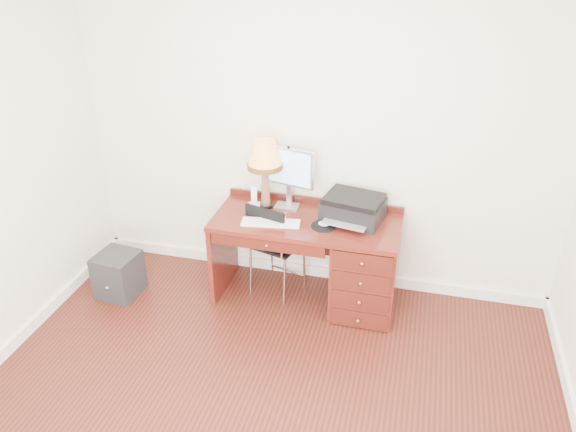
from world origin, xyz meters
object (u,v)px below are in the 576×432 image
(chair, at_px, (275,239))
(equipment_box, at_px, (119,274))
(monitor, at_px, (288,170))
(phone, at_px, (254,202))
(leg_lamp, at_px, (265,159))
(desk, at_px, (344,260))
(printer, at_px, (353,208))

(chair, xyz_separation_m, equipment_box, (-1.29, -0.38, -0.32))
(monitor, distance_m, phone, 0.39)
(leg_lamp, height_order, equipment_box, leg_lamp)
(desk, relative_size, printer, 2.89)
(printer, xyz_separation_m, chair, (-0.63, -0.07, -0.34))
(chair, bearing_deg, printer, 22.56)
(desk, xyz_separation_m, monitor, (-0.53, 0.20, 0.66))
(chair, relative_size, equipment_box, 2.20)
(desk, relative_size, phone, 7.53)
(leg_lamp, bearing_deg, desk, -11.00)
(desk, distance_m, phone, 0.88)
(printer, bearing_deg, desk, -98.29)
(leg_lamp, bearing_deg, equipment_box, -157.49)
(equipment_box, bearing_deg, phone, 27.87)
(leg_lamp, distance_m, chair, 0.69)
(desk, relative_size, chair, 1.77)
(phone, bearing_deg, leg_lamp, 18.86)
(monitor, xyz_separation_m, equipment_box, (-1.35, -0.56, -0.88))
(leg_lamp, distance_m, equipment_box, 1.62)
(chair, bearing_deg, leg_lamp, 152.19)
(phone, relative_size, equipment_box, 0.52)
(printer, xyz_separation_m, phone, (-0.82, -0.02, -0.04))
(monitor, height_order, phone, monitor)
(monitor, distance_m, equipment_box, 1.71)
(printer, distance_m, phone, 0.82)
(printer, height_order, phone, printer)
(phone, xyz_separation_m, chair, (0.19, -0.05, -0.29))
(leg_lamp, distance_m, phone, 0.39)
(desk, xyz_separation_m, phone, (-0.79, 0.08, 0.40))
(leg_lamp, relative_size, chair, 0.70)
(desk, distance_m, chair, 0.60)
(printer, height_order, equipment_box, printer)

